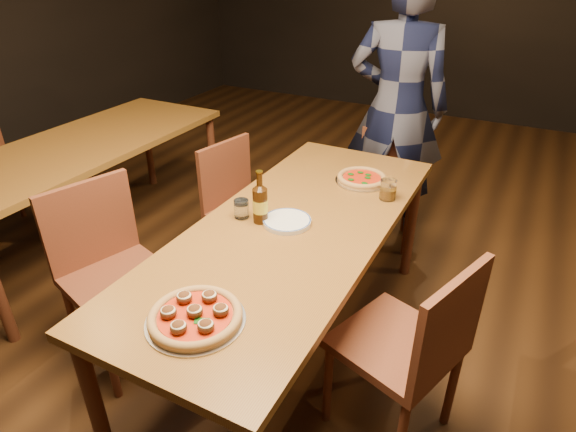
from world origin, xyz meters
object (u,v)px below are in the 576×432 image
at_px(table_left, 82,153).
at_px(plate_stack, 287,221).
at_px(pizza_margherita, 362,178).
at_px(amber_glass, 388,190).
at_px(chair_main_sw, 250,212).
at_px(chair_main_e, 396,342).
at_px(diner, 397,108).
at_px(chair_main_nw, 119,279).
at_px(pizza_meatball, 195,316).
at_px(table_main, 293,238).
at_px(chair_end, 385,189).
at_px(water_glass, 241,209).
at_px(beer_bottle, 260,204).
at_px(chair_nbr_left, 17,174).

bearing_deg(table_left, plate_stack, -10.25).
height_order(pizza_margherita, amber_glass, amber_glass).
distance_m(chair_main_sw, chair_main_e, 1.31).
xyz_separation_m(chair_main_sw, diner, (0.58, 0.97, 0.47)).
xyz_separation_m(chair_main_sw, pizza_margherita, (0.66, 0.10, 0.32)).
distance_m(chair_main_nw, pizza_meatball, 0.83).
xyz_separation_m(table_main, plate_stack, (-0.03, -0.00, 0.08)).
relative_size(pizza_meatball, pizza_margherita, 1.19).
xyz_separation_m(table_main, chair_main_e, (0.57, -0.21, -0.21)).
relative_size(chair_main_nw, pizza_margherita, 3.37).
xyz_separation_m(chair_end, water_glass, (-0.31, -1.30, 0.39)).
distance_m(beer_bottle, water_glass, 0.11).
height_order(table_main, table_left, same).
bearing_deg(chair_end, chair_main_sw, -144.71).
height_order(table_left, chair_main_sw, chair_main_sw).
bearing_deg(chair_end, table_main, -109.45).
bearing_deg(table_main, chair_main_e, -19.96).
height_order(chair_main_sw, pizza_margherita, chair_main_sw).
xyz_separation_m(chair_end, pizza_margherita, (0.05, -0.67, 0.36)).
bearing_deg(table_left, amber_glass, 4.28).
bearing_deg(beer_bottle, chair_main_sw, 127.00).
bearing_deg(plate_stack, diner, 87.18).
xyz_separation_m(chair_main_sw, plate_stack, (0.51, -0.49, 0.32)).
bearing_deg(plate_stack, chair_nbr_left, 174.93).
height_order(pizza_meatball, water_glass, water_glass).
distance_m(chair_main_e, chair_nbr_left, 2.90).
bearing_deg(chair_main_nw, pizza_meatball, -96.14).
xyz_separation_m(table_main, diner, (0.04, 1.45, 0.24)).
distance_m(table_left, chair_main_nw, 1.24).
relative_size(table_left, water_glass, 23.01).
xyz_separation_m(table_left, pizza_meatball, (1.70, -1.03, 0.09)).
relative_size(chair_end, chair_nbr_left, 0.91).
distance_m(chair_end, amber_glass, 0.93).
distance_m(chair_main_sw, beer_bottle, 0.77).
height_order(chair_main_sw, chair_end, chair_main_sw).
bearing_deg(chair_nbr_left, diner, -84.81).
distance_m(chair_main_sw, diner, 1.22).
relative_size(chair_main_sw, pizza_margherita, 3.13).
bearing_deg(diner, chair_main_sw, 49.04).
height_order(chair_main_nw, beer_bottle, beer_bottle).
height_order(chair_end, water_glass, water_glass).
relative_size(plate_stack, amber_glass, 2.17).
bearing_deg(pizza_margherita, pizza_meatball, -94.93).
relative_size(pizza_meatball, beer_bottle, 1.37).
relative_size(table_main, chair_end, 2.46).
height_order(table_left, plate_stack, plate_stack).
height_order(water_glass, amber_glass, amber_glass).
relative_size(table_main, chair_main_e, 2.15).
xyz_separation_m(table_left, plate_stack, (1.67, -0.30, 0.08)).
distance_m(table_left, pizza_margherita, 1.84).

